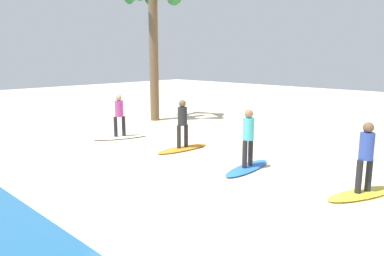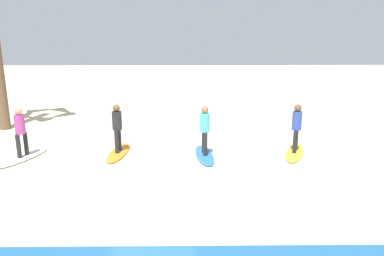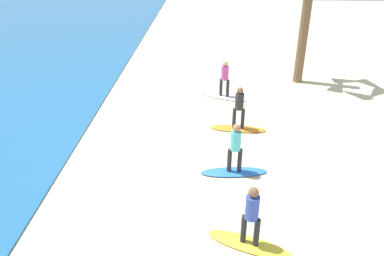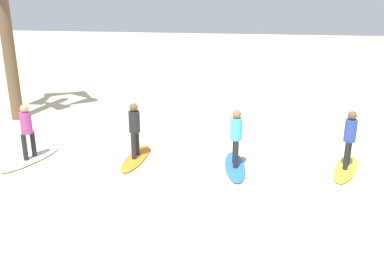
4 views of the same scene
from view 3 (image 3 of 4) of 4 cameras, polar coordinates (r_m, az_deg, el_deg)
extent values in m
plane|color=beige|center=(13.81, -4.52, -2.49)|extent=(60.00, 60.00, 0.00)
ellipsoid|color=yellow|center=(9.94, 8.38, -16.56)|extent=(1.26, 2.16, 0.09)
cylinder|color=#232328|center=(9.67, 7.62, -14.48)|extent=(0.14, 0.14, 0.78)
cylinder|color=#232328|center=(9.62, 9.51, -14.93)|extent=(0.14, 0.14, 0.78)
cylinder|color=#334CAD|center=(9.19, 8.87, -11.48)|extent=(0.32, 0.32, 0.62)
sphere|color=brown|center=(8.92, 9.07, -9.34)|extent=(0.24, 0.24, 0.24)
ellipsoid|color=blue|center=(12.32, 6.18, -6.44)|extent=(0.76, 2.14, 0.09)
cylinder|color=#232328|center=(12.06, 5.53, -4.77)|extent=(0.14, 0.14, 0.78)
cylinder|color=#232328|center=(12.11, 7.04, -4.71)|extent=(0.14, 0.14, 0.78)
cylinder|color=#4CC6D1|center=(11.72, 6.46, -1.85)|extent=(0.32, 0.32, 0.62)
sphere|color=#9E704C|center=(11.52, 6.57, 0.00)|extent=(0.24, 0.24, 0.24)
ellipsoid|color=orange|center=(14.85, 6.76, -0.09)|extent=(0.76, 2.14, 0.09)
cylinder|color=#232328|center=(14.66, 6.23, 1.46)|extent=(0.14, 0.14, 0.78)
cylinder|color=#232328|center=(14.66, 7.48, 1.37)|extent=(0.14, 0.14, 0.78)
cylinder|color=#262628|center=(14.36, 7.01, 3.92)|extent=(0.32, 0.32, 0.62)
sphere|color=brown|center=(14.19, 7.11, 5.50)|extent=(0.24, 0.24, 0.24)
ellipsoid|color=white|center=(17.58, 4.72, 4.60)|extent=(1.31, 2.16, 0.09)
cylinder|color=#232328|center=(17.47, 4.29, 6.00)|extent=(0.14, 0.14, 0.78)
cylinder|color=#232328|center=(17.37, 5.28, 5.83)|extent=(0.14, 0.14, 0.78)
cylinder|color=#B74293|center=(17.17, 4.87, 8.08)|extent=(0.32, 0.32, 0.62)
sphere|color=tan|center=(17.03, 4.93, 9.44)|extent=(0.24, 0.24, 0.24)
cylinder|color=brown|center=(19.32, 16.35, 15.08)|extent=(0.44, 0.44, 6.08)
camera|label=1|loc=(9.44, -51.13, -7.07)|focal=34.38mm
camera|label=2|loc=(15.98, -44.69, 10.92)|focal=36.55mm
camera|label=4|loc=(14.83, -45.31, 13.76)|focal=41.66mm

